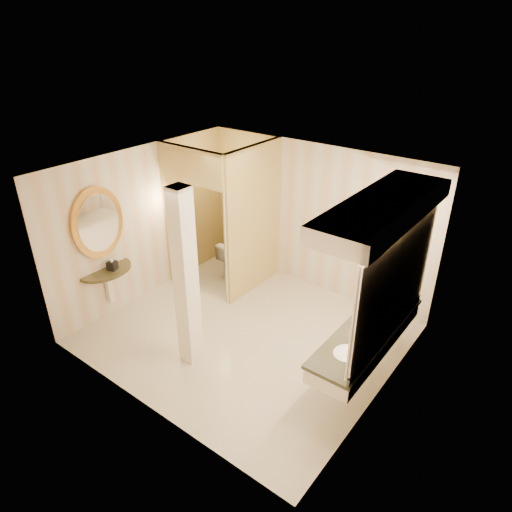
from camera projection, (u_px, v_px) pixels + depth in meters
The scene contains 16 objects.
floor at pixel (246, 334), 7.39m from camera, with size 4.50×4.50×0.00m, color beige.
ceiling at pixel (244, 172), 6.14m from camera, with size 4.50×4.50×0.00m, color silver.
wall_back at pixel (315, 219), 8.17m from camera, with size 4.50×0.02×2.70m, color beige.
wall_front at pixel (139, 324), 5.36m from camera, with size 4.50×0.02×2.70m, color beige.
wall_left at pixel (145, 223), 7.97m from camera, with size 0.02×4.00×2.70m, color beige.
wall_right at pixel (389, 313), 5.55m from camera, with size 0.02×4.00×2.70m, color beige.
toilet_closet at pixel (230, 220), 8.03m from camera, with size 1.50×1.55×2.70m.
wall_sconce at pixel (174, 200), 7.93m from camera, with size 0.14×0.14×0.42m.
vanity at pixel (377, 281), 5.69m from camera, with size 0.75×2.44×2.09m.
console_shelf at pixel (101, 243), 7.30m from camera, with size 0.91×0.91×1.91m.
pillar at pixel (186, 280), 6.25m from camera, with size 0.26×0.26×2.70m, color white.
tissue_box at pixel (112, 265), 7.46m from camera, with size 0.14×0.14×0.14m, color black.
toilet at pixel (234, 257), 8.99m from camera, with size 0.39×0.69×0.70m, color white.
soap_bottle_a at pixel (352, 334), 5.86m from camera, with size 0.06×0.06×0.13m, color beige.
soap_bottle_b at pixel (360, 323), 6.07m from camera, with size 0.10×0.10×0.12m, color silver.
soap_bottle_c at pixel (365, 324), 5.98m from camera, with size 0.08×0.08×0.20m, color #C6B28C.
Camera 1 is at (3.75, -4.64, 4.55)m, focal length 32.00 mm.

